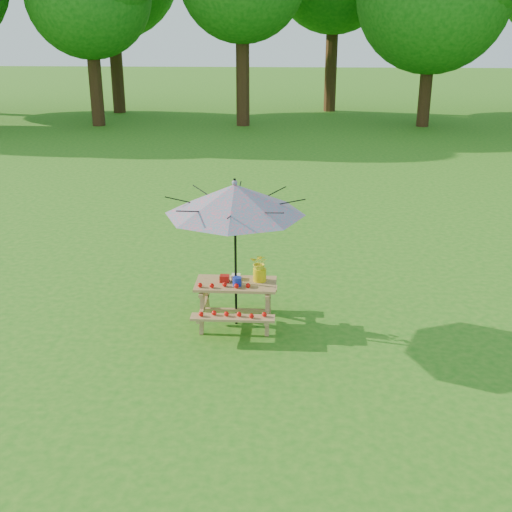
{
  "coord_description": "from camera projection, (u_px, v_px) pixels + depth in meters",
  "views": [
    {
      "loc": [
        -1.81,
        -5.91,
        4.33
      ],
      "look_at": [
        -2.31,
        2.85,
        1.1
      ],
      "focal_mm": 45.0,
      "sensor_mm": 36.0,
      "label": 1
    }
  ],
  "objects": [
    {
      "name": "flower_bucket",
      "position": [
        260.0,
        267.0,
        9.5
      ],
      "size": [
        0.31,
        0.29,
        0.43
      ],
      "color": "yellow",
      "rests_on": "picnic_table"
    },
    {
      "name": "ground",
      "position": [
        454.0,
        446.0,
        6.93
      ],
      "size": [
        120.0,
        120.0,
        0.0
      ],
      "primitive_type": "plane",
      "color": "#226C14",
      "rests_on": "ground"
    },
    {
      "name": "produce_bins",
      "position": [
        233.0,
        279.0,
        9.49
      ],
      "size": [
        0.34,
        0.39,
        0.13
      ],
      "color": "#AD130D",
      "rests_on": "picnic_table"
    },
    {
      "name": "tomatoes_row",
      "position": [
        224.0,
        285.0,
        9.34
      ],
      "size": [
        0.77,
        0.13,
        0.07
      ],
      "primitive_type": null,
      "color": "red",
      "rests_on": "picnic_table"
    },
    {
      "name": "patio_umbrella",
      "position": [
        235.0,
        199.0,
        9.07
      ],
      "size": [
        2.04,
        2.04,
        2.25
      ],
      "color": "black",
      "rests_on": "ground"
    },
    {
      "name": "picnic_table",
      "position": [
        236.0,
        304.0,
        9.62
      ],
      "size": [
        1.2,
        1.32,
        0.67
      ],
      "color": "#A16B48",
      "rests_on": "ground"
    }
  ]
}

